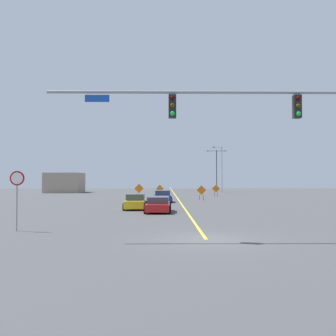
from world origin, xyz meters
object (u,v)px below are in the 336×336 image
stop_sign (17,189)px  street_lamp_near_left (217,167)px  car_yellow_far (135,202)px  construction_sign_right_lane (160,189)px  construction_sign_median_far (139,189)px  traffic_signal_assembly (291,118)px  street_lamp_far_right (221,167)px  construction_sign_left_lane (201,191)px  car_red_passing (158,205)px  car_blue_distant (162,196)px  construction_sign_median_near (216,189)px

stop_sign → street_lamp_near_left: (19.18, 62.13, 3.19)m
car_yellow_far → construction_sign_right_lane: bearing=86.0°
construction_sign_median_far → car_yellow_far: construction_sign_median_far is taller
traffic_signal_assembly → stop_sign: traffic_signal_assembly is taller
traffic_signal_assembly → construction_sign_median_far: (-9.47, 38.78, -4.22)m
street_lamp_far_right → construction_sign_left_lane: size_ratio=4.91×
car_yellow_far → car_red_passing: 3.69m
stop_sign → car_blue_distant: (7.42, 24.52, -1.53)m
construction_sign_right_lane → car_blue_distant: (0.48, -16.44, -0.46)m
stop_sign → street_lamp_near_left: size_ratio=0.34×
construction_sign_median_far → car_blue_distant: size_ratio=0.46×
stop_sign → construction_sign_left_lane: stop_sign is taller
traffic_signal_assembly → construction_sign_median_far: traffic_signal_assembly is taller
street_lamp_near_left → car_red_passing: (-12.02, -51.05, -4.76)m
car_red_passing → construction_sign_median_far: bearing=97.5°
construction_sign_left_lane → car_yellow_far: size_ratio=0.45×
car_red_passing → car_blue_distant: bearing=88.9°
construction_sign_median_far → construction_sign_left_lane: construction_sign_median_far is taller
stop_sign → car_blue_distant: bearing=73.2°
car_blue_distant → construction_sign_right_lane: bearing=91.7°
construction_sign_right_lane → car_yellow_far: size_ratio=0.42×
traffic_signal_assembly → street_lamp_far_right: bearing=84.3°
street_lamp_near_left → construction_sign_left_lane: bearing=-101.2°
car_blue_distant → construction_sign_median_near: bearing=58.7°
street_lamp_far_right → car_yellow_far: 44.38m
street_lamp_far_right → car_blue_distant: street_lamp_far_right is taller
stop_sign → construction_sign_median_far: size_ratio=1.55×
street_lamp_near_left → construction_sign_right_lane: size_ratio=5.03×
car_yellow_far → car_blue_distant: bearing=77.2°
stop_sign → car_yellow_far: bearing=70.3°
street_lamp_near_left → car_yellow_far: street_lamp_near_left is taller
construction_sign_median_near → construction_sign_right_lane: construction_sign_median_near is taller
car_yellow_far → traffic_signal_assembly: bearing=-63.8°
street_lamp_far_right → construction_sign_right_lane: street_lamp_far_right is taller
construction_sign_right_lane → car_red_passing: bearing=-89.6°
traffic_signal_assembly → car_blue_distant: (-5.95, 27.32, -4.80)m
construction_sign_median_near → car_red_passing: construction_sign_median_near is taller
construction_sign_right_lane → car_yellow_far: (-1.88, -26.84, -0.47)m
street_lamp_near_left → street_lamp_far_right: street_lamp_far_right is taller
construction_sign_left_lane → car_yellow_far: construction_sign_left_lane is taller
street_lamp_near_left → traffic_signal_assembly: bearing=-95.1°
car_blue_distant → construction_sign_left_lane: bearing=34.7°
construction_sign_median_far → street_lamp_far_right: bearing=52.4°
construction_sign_median_far → construction_sign_left_lane: 11.68m
stop_sign → construction_sign_right_lane: (6.94, 40.96, -1.07)m
construction_sign_right_lane → car_blue_distant: 16.46m
car_yellow_far → stop_sign: bearing=-109.7°
construction_sign_median_far → car_yellow_far: size_ratio=0.47×
stop_sign → construction_sign_median_near: size_ratio=1.66×
street_lamp_far_right → car_red_passing: size_ratio=2.06×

